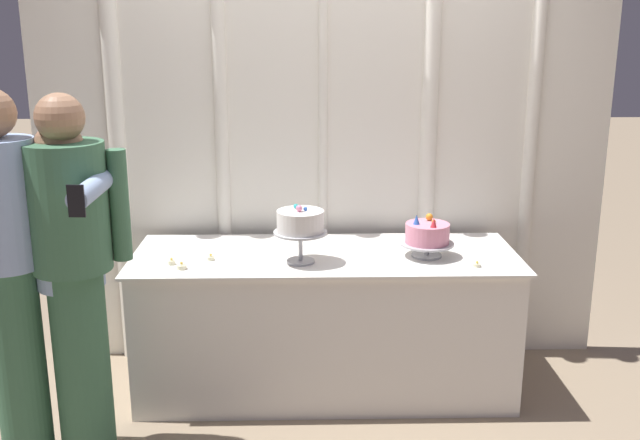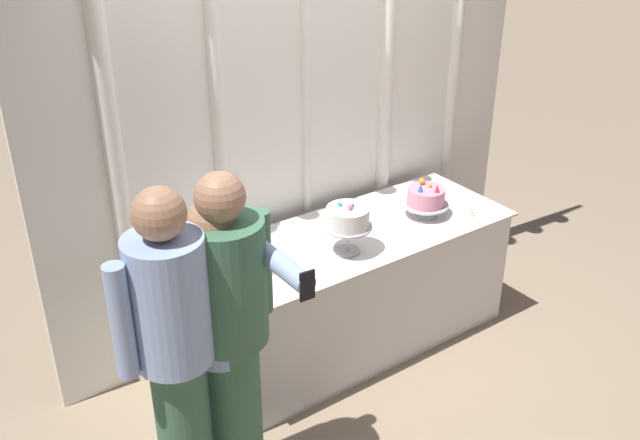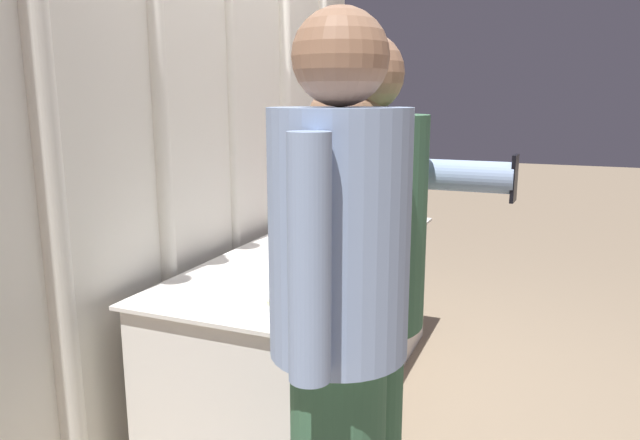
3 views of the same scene
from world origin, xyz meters
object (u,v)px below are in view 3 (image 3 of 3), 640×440
(cake_display_nearleft, at_px, (332,217))
(tealight_far_left, at_px, (272,302))
(guest_man_pink_jacket, at_px, (338,350))
(guest_man_dark_suit, at_px, (360,318))
(cake_display_nearright, at_px, (360,210))
(cake_table, at_px, (314,324))
(guest_girl_blue_dress, at_px, (347,336))
(tealight_near_right, at_px, (278,285))
(tealight_far_right, at_px, (400,223))
(tealight_near_left, at_px, (297,299))

(cake_display_nearleft, relative_size, tealight_far_left, 8.21)
(guest_man_pink_jacket, height_order, guest_man_dark_suit, guest_man_pink_jacket)
(cake_display_nearright, distance_m, tealight_far_left, 1.30)
(cake_table, bearing_deg, cake_display_nearleft, -132.10)
(cake_table, height_order, cake_display_nearleft, cake_display_nearleft)
(cake_display_nearright, height_order, guest_man_pink_jacket, guest_man_pink_jacket)
(guest_girl_blue_dress, bearing_deg, tealight_far_left, 48.72)
(tealight_far_left, xyz_separation_m, guest_man_pink_jacket, (-0.61, -0.48, 0.15))
(cake_display_nearleft, bearing_deg, cake_display_nearright, 7.14)
(tealight_near_right, height_order, guest_girl_blue_dress, guest_girl_blue_dress)
(tealight_far_right, xyz_separation_m, guest_man_dark_suit, (-1.86, -0.38, 0.13))
(tealight_far_left, bearing_deg, guest_man_pink_jacket, -141.49)
(tealight_near_right, distance_m, guest_man_dark_suit, 0.75)
(cake_display_nearright, height_order, tealight_near_right, cake_display_nearright)
(cake_table, relative_size, guest_man_dark_suit, 1.21)
(tealight_near_left, distance_m, guest_man_dark_suit, 0.57)
(cake_table, bearing_deg, guest_girl_blue_dress, -152.98)
(tealight_far_left, xyz_separation_m, tealight_near_right, (0.19, 0.07, -0.00))
(cake_display_nearleft, height_order, guest_man_dark_suit, guest_man_dark_suit)
(tealight_near_left, xyz_separation_m, guest_man_pink_jacket, (-0.67, -0.41, 0.15))
(tealight_near_left, bearing_deg, cake_display_nearright, 7.94)
(guest_man_dark_suit, bearing_deg, tealight_near_right, 44.30)
(cake_display_nearright, bearing_deg, cake_display_nearleft, -172.86)
(cake_table, height_order, guest_girl_blue_dress, guest_girl_blue_dress)
(cake_display_nearleft, distance_m, guest_man_dark_suit, 1.09)
(tealight_near_right, bearing_deg, guest_man_pink_jacket, -145.21)
(cake_display_nearleft, relative_size, tealight_far_right, 7.71)
(guest_girl_blue_dress, bearing_deg, cake_display_nearright, 17.39)
(tealight_far_left, distance_m, tealight_near_left, 0.09)
(cake_display_nearleft, bearing_deg, tealight_near_left, -171.18)
(guest_man_pink_jacket, distance_m, guest_girl_blue_dress, 0.26)
(tealight_far_right, relative_size, guest_man_pink_jacket, 0.02)
(guest_girl_blue_dress, height_order, guest_man_dark_suit, guest_man_dark_suit)
(tealight_near_right, bearing_deg, cake_table, 9.17)
(cake_display_nearleft, xyz_separation_m, guest_girl_blue_dress, (-1.01, -0.44, -0.11))
(tealight_near_left, relative_size, guest_man_dark_suit, 0.03)
(cake_display_nearleft, distance_m, tealight_far_right, 0.90)
(cake_table, bearing_deg, cake_display_nearright, -6.63)
(cake_display_nearleft, bearing_deg, guest_man_pink_jacket, -158.08)
(cake_display_nearright, distance_m, guest_man_dark_suit, 1.73)
(cake_display_nearright, distance_m, tealight_far_right, 0.30)
(tealight_far_left, bearing_deg, tealight_far_right, -2.63)
(tealight_near_right, distance_m, tealight_far_right, 1.34)
(guest_man_pink_jacket, relative_size, guest_man_dark_suit, 1.01)
(tealight_near_left, height_order, guest_man_dark_suit, guest_man_dark_suit)
(cake_table, xyz_separation_m, tealight_near_right, (-0.59, -0.09, 0.40))
(tealight_far_left, distance_m, guest_man_pink_jacket, 0.79)
(tealight_far_left, relative_size, tealight_near_left, 0.74)
(cake_display_nearleft, relative_size, tealight_near_left, 6.11)
(tealight_near_left, distance_m, guest_girl_blue_dress, 0.56)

